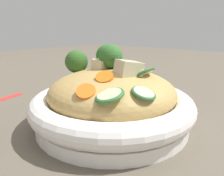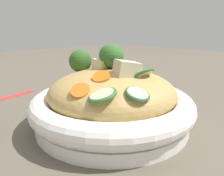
% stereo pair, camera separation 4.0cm
% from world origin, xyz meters
% --- Properties ---
extents(ground_plane, '(3.00, 3.00, 0.00)m').
position_xyz_m(ground_plane, '(0.00, 0.00, 0.00)').
color(ground_plane, brown).
extents(serving_bowl, '(0.30, 0.30, 0.06)m').
position_xyz_m(serving_bowl, '(0.00, 0.00, 0.03)').
color(serving_bowl, white).
rests_on(serving_bowl, ground_plane).
extents(noodle_heap, '(0.23, 0.23, 0.09)m').
position_xyz_m(noodle_heap, '(-0.00, 0.00, 0.06)').
color(noodle_heap, tan).
rests_on(noodle_heap, serving_bowl).
extents(broccoli_florets, '(0.15, 0.10, 0.07)m').
position_xyz_m(broccoli_florets, '(-0.05, 0.02, 0.12)').
color(broccoli_florets, '#8EB371').
rests_on(broccoli_florets, serving_bowl).
extents(carrot_coins, '(0.08, 0.16, 0.04)m').
position_xyz_m(carrot_coins, '(0.01, -0.03, 0.10)').
color(carrot_coins, orange).
rests_on(carrot_coins, serving_bowl).
extents(zucchini_slices, '(0.14, 0.17, 0.04)m').
position_xyz_m(zucchini_slices, '(0.04, -0.01, 0.10)').
color(zucchini_slices, beige).
rests_on(zucchini_slices, serving_bowl).
extents(chicken_chunks, '(0.10, 0.05, 0.04)m').
position_xyz_m(chicken_chunks, '(0.02, 0.00, 0.11)').
color(chicken_chunks, beige).
rests_on(chicken_chunks, serving_bowl).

